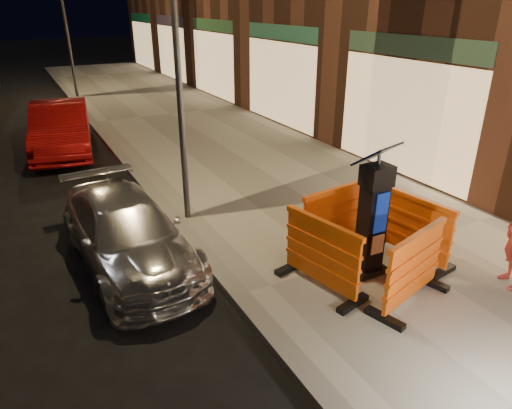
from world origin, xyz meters
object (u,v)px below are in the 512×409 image
barrier_kerbside (321,255)px  barrier_bldgside (413,228)px  parking_kiosk (373,215)px  car_silver (132,262)px  barrier_front (414,268)px  barrier_back (334,218)px  car_red (66,152)px

barrier_kerbside → barrier_bldgside: (1.90, 0.00, 0.00)m
parking_kiosk → car_silver: size_ratio=0.51×
barrier_front → car_silver: size_ratio=0.36×
parking_kiosk → barrier_back: parking_kiosk is taller
barrier_back → parking_kiosk: bearing=-97.4°
barrier_bldgside → car_silver: 4.96m
barrier_front → barrier_bldgside: same height
barrier_kerbside → barrier_bldgside: 1.90m
barrier_front → car_red: barrier_front is taller
parking_kiosk → car_silver: bearing=134.0°
barrier_front → barrier_kerbside: (-0.95, 0.95, 0.00)m
barrier_bldgside → car_red: barrier_bldgside is taller
parking_kiosk → barrier_bldgside: bearing=-10.4°
parking_kiosk → car_red: size_ratio=0.46×
barrier_front → car_silver: barrier_front is taller
parking_kiosk → barrier_kerbside: (-0.95, 0.00, -0.46)m
barrier_back → car_red: (-3.51, 8.93, -0.73)m
barrier_back → car_silver: (-3.34, 1.43, -0.73)m
car_silver → car_red: 7.50m
barrier_kerbside → parking_kiosk: bearing=-102.4°
car_red → barrier_bldgside: bearing=-57.5°
parking_kiosk → car_silver: (-3.34, 2.38, -1.19)m
barrier_back → barrier_bldgside: (0.95, -0.95, 0.00)m
barrier_kerbside → barrier_bldgside: same height
barrier_back → barrier_bldgside: 1.34m
barrier_front → car_silver: bearing=119.6°
parking_kiosk → car_red: bearing=99.1°
barrier_bldgside → car_red: size_ratio=0.33×
parking_kiosk → car_red: 10.55m
barrier_back → car_red: bearing=104.0°
barrier_kerbside → barrier_back: bearing=-57.4°
car_silver → car_red: car_red is taller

